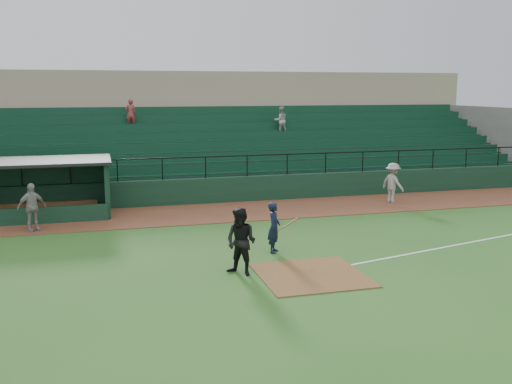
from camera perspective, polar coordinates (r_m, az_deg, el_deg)
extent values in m
plane|color=#29581C|center=(17.61, 4.37, -7.30)|extent=(90.00, 90.00, 0.00)
cube|color=brown|center=(25.03, -1.83, -1.94)|extent=(40.00, 4.00, 0.03)
cube|color=brown|center=(16.71, 5.54, -8.24)|extent=(3.00, 3.00, 0.03)
cube|color=white|center=(22.47, 22.90, -4.20)|extent=(17.49, 4.44, 0.01)
cube|color=#10301E|center=(27.02, -2.94, 0.23)|extent=(36.00, 0.35, 1.20)
cylinder|color=black|center=(26.79, -2.97, 3.60)|extent=(36.00, 0.06, 0.06)
cube|color=slate|center=(31.60, -4.89, 3.87)|extent=(36.00, 9.00, 3.60)
cube|color=#0F3823|center=(31.07, -4.73, 4.59)|extent=(34.56, 8.00, 4.05)
cube|color=slate|center=(39.12, 22.08, 4.82)|extent=(0.35, 9.50, 4.20)
cube|color=gray|center=(37.87, -6.75, 7.02)|extent=(38.00, 3.00, 6.40)
cube|color=slate|center=(35.88, -6.27, 7.65)|extent=(36.00, 2.00, 0.20)
imported|color=#AFAFAF|center=(33.34, 2.49, 7.16)|extent=(0.78, 0.61, 1.60)
imported|color=brown|center=(32.75, -12.42, 7.66)|extent=(0.58, 0.38, 1.60)
cube|color=#10301E|center=(26.81, -23.84, 0.47)|extent=(8.50, 0.20, 2.30)
cube|color=#10301E|center=(25.22, -14.68, 0.45)|extent=(0.20, 2.60, 2.30)
cube|color=olive|center=(26.57, -23.82, -1.58)|extent=(7.65, 0.40, 0.50)
imported|color=black|center=(18.70, 1.81, -3.57)|extent=(0.63, 0.72, 1.67)
cylinder|color=olive|center=(18.60, 3.18, -3.29)|extent=(0.79, 0.34, 0.35)
imported|color=black|center=(16.42, -1.50, -5.00)|extent=(1.20, 1.20, 1.97)
imported|color=#9B9791|center=(27.42, 13.51, 0.89)|extent=(1.07, 1.38, 1.88)
imported|color=gray|center=(22.95, -21.51, -1.42)|extent=(1.15, 0.86, 1.82)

